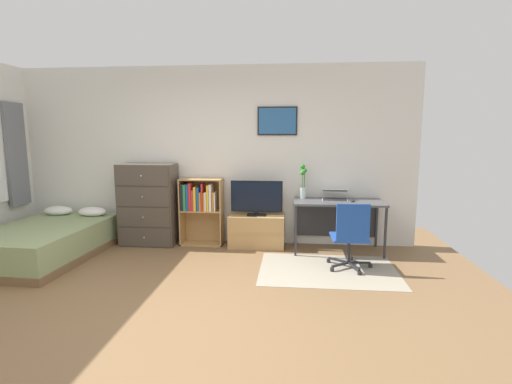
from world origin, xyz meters
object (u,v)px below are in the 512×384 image
(office_chair, at_px, (351,234))
(computer_mouse, at_px, (353,201))
(bed, at_px, (46,241))
(television, at_px, (257,198))
(desk, at_px, (338,209))
(bamboo_vase, at_px, (303,183))
(tv_stand, at_px, (257,231))
(laptop, at_px, (335,195))
(dresser, at_px, (148,204))
(bookshelf, at_px, (200,204))

(office_chair, height_order, computer_mouse, office_chair)
(bed, distance_m, television, 2.99)
(desk, distance_m, bamboo_vase, 0.63)
(tv_stand, distance_m, bamboo_vase, 1.00)
(office_chair, distance_m, computer_mouse, 0.80)
(bed, xyz_separation_m, office_chair, (4.10, -0.10, 0.23))
(laptop, height_order, computer_mouse, laptop)
(television, bearing_deg, dresser, 179.76)
(bed, relative_size, bookshelf, 1.97)
(tv_stand, height_order, computer_mouse, computer_mouse)
(television, xyz_separation_m, office_chair, (1.25, -0.86, -0.28))
(bed, distance_m, tv_stand, 2.95)
(bookshelf, height_order, television, bookshelf)
(dresser, distance_m, computer_mouse, 3.04)
(bed, distance_m, computer_mouse, 4.29)
(tv_stand, bearing_deg, computer_mouse, -6.18)
(desk, height_order, office_chair, office_chair)
(tv_stand, xyz_separation_m, desk, (1.18, -0.03, 0.37))
(tv_stand, xyz_separation_m, laptop, (1.14, -0.01, 0.56))
(desk, xyz_separation_m, laptop, (-0.04, 0.02, 0.19))
(office_chair, xyz_separation_m, computer_mouse, (0.12, 0.73, 0.30))
(television, distance_m, computer_mouse, 1.38)
(tv_stand, relative_size, television, 1.08)
(desk, bearing_deg, bookshelf, 178.04)
(office_chair, relative_size, computer_mouse, 8.27)
(dresser, relative_size, bamboo_vase, 2.45)
(bookshelf, xyz_separation_m, office_chair, (2.13, -0.92, -0.17))
(laptop, distance_m, bamboo_vase, 0.50)
(dresser, distance_m, office_chair, 3.05)
(television, bearing_deg, tv_stand, 90.00)
(bed, xyz_separation_m, laptop, (3.98, 0.77, 0.57))
(laptop, height_order, bamboo_vase, bamboo_vase)
(television, bearing_deg, laptop, 0.52)
(television, relative_size, laptop, 1.83)
(bookshelf, relative_size, bamboo_vase, 2.01)
(dresser, relative_size, laptop, 2.96)
(tv_stand, height_order, laptop, laptop)
(office_chair, bearing_deg, dresser, 161.01)
(tv_stand, xyz_separation_m, bamboo_vase, (0.68, 0.07, 0.73))
(bamboo_vase, bearing_deg, television, -172.31)
(tv_stand, bearing_deg, desk, -1.41)
(bookshelf, height_order, tv_stand, bookshelf)
(tv_stand, bearing_deg, dresser, -179.48)
(laptop, bearing_deg, bed, -164.16)
(dresser, xyz_separation_m, television, (1.66, -0.01, 0.12))
(television, bearing_deg, bookshelf, 175.83)
(bed, relative_size, laptop, 4.80)
(bed, xyz_separation_m, television, (2.84, 0.76, 0.51))
(office_chair, xyz_separation_m, bamboo_vase, (-0.57, 0.95, 0.51))
(computer_mouse, bearing_deg, bamboo_vase, 162.56)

